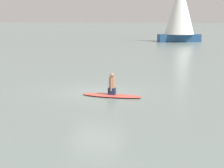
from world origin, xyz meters
The scene contains 4 objects.
ground_plane centered at (0.00, 0.00, 0.00)m, with size 400.00×400.00×0.00m, color slate.
surfboard centered at (-0.67, -0.95, 0.05)m, with size 2.78×0.73×0.11m, color #D84C3F.
person_paddler centered at (-0.67, -0.95, 0.55)m, with size 0.42×0.32×0.97m.
sailboat_near_right centered at (36.51, -0.90, 4.54)m, with size 5.48×6.26×9.69m.
Camera 1 is at (-15.89, -5.06, 3.56)m, focal length 57.23 mm.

